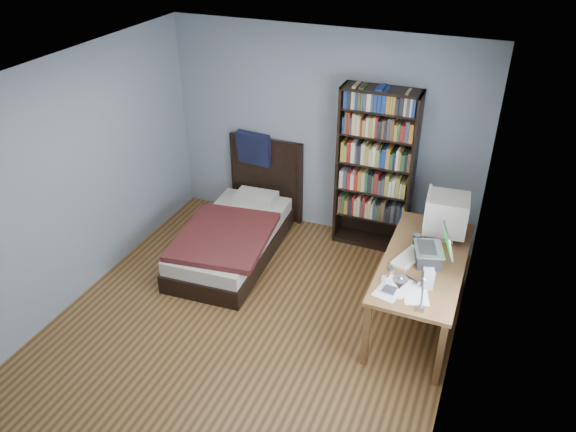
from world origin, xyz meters
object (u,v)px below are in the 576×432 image
object	(u,v)px
desk	(429,260)
speaker	(428,279)
crt_monitor	(445,214)
laptop	(430,253)
desk_lamp	(404,286)
bed	(235,233)
soda_can	(416,241)
keyboard	(410,257)
bookshelf	(375,171)

from	to	relation	value
desk	speaker	xyz separation A→B (m)	(0.10, -0.88, 0.40)
crt_monitor	laptop	size ratio (longest dim) A/B	1.14
desk_lamp	bed	world-z (taller)	desk_lamp
laptop	soda_can	world-z (taller)	laptop
crt_monitor	keyboard	bearing A→B (deg)	-113.46
crt_monitor	laptop	xyz separation A→B (m)	(-0.04, -0.52, -0.15)
bookshelf	bed	world-z (taller)	bookshelf
keyboard	speaker	world-z (taller)	speaker
laptop	bed	distance (m)	2.40
soda_can	crt_monitor	bearing A→B (deg)	53.05
laptop	bookshelf	world-z (taller)	bookshelf
desk	speaker	world-z (taller)	speaker
desk	desk_lamp	xyz separation A→B (m)	(-0.01, -1.57, 0.79)
bookshelf	bed	bearing A→B (deg)	-150.89
speaker	bed	size ratio (longest dim) A/B	0.09
laptop	keyboard	xyz separation A→B (m)	(-0.18, 0.01, -0.10)
keyboard	bed	xyz separation A→B (m)	(-2.10, 0.44, -0.48)
crt_monitor	keyboard	xyz separation A→B (m)	(-0.22, -0.51, -0.25)
laptop	speaker	world-z (taller)	laptop
speaker	soda_can	bearing A→B (deg)	92.84
speaker	bookshelf	distance (m)	1.86
bed	bookshelf	bearing A→B (deg)	29.11
crt_monitor	soda_can	distance (m)	0.40
desk	crt_monitor	world-z (taller)	crt_monitor
crt_monitor	soda_can	bearing A→B (deg)	-126.95
laptop	bookshelf	size ratio (longest dim) A/B	0.21
laptop	speaker	xyz separation A→B (m)	(0.05, -0.37, -0.02)
soda_can	bed	xyz separation A→B (m)	(-2.11, 0.21, -0.54)
speaker	keyboard	bearing A→B (deg)	104.29
crt_monitor	bed	distance (m)	2.44
keyboard	crt_monitor	bearing A→B (deg)	85.66
crt_monitor	bookshelf	bearing A→B (deg)	140.86
desk	bookshelf	xyz separation A→B (m)	(-0.81, 0.74, 0.56)
laptop	soda_can	distance (m)	0.30
desk	bookshelf	bearing A→B (deg)	137.71
soda_can	keyboard	bearing A→B (deg)	-93.00
crt_monitor	desk_lamp	size ratio (longest dim) A/B	0.79
keyboard	speaker	xyz separation A→B (m)	(0.23, -0.38, 0.08)
desk_lamp	keyboard	world-z (taller)	desk_lamp
keyboard	bed	bearing A→B (deg)	-172.74
speaker	bookshelf	size ratio (longest dim) A/B	0.10
bed	desk	bearing A→B (deg)	1.47
keyboard	bookshelf	xyz separation A→B (m)	(-0.68, 1.24, 0.23)
crt_monitor	speaker	size ratio (longest dim) A/B	2.52
bookshelf	desk_lamp	bearing A→B (deg)	-70.92
laptop	bed	size ratio (longest dim) A/B	0.20
laptop	desk_lamp	distance (m)	1.13
speaker	desk	bearing A→B (deg)	79.48
desk	soda_can	bearing A→B (deg)	-114.38
speaker	desk_lamp	bearing A→B (deg)	-115.62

